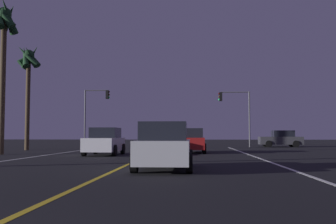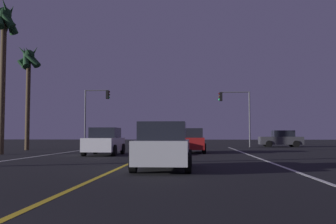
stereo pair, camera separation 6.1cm
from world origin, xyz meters
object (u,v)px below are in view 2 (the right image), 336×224
Objects in this scene: car_oncoming at (105,142)px; traffic_light_near_right at (235,106)px; car_lead_same_lane at (164,147)px; car_ahead_far at (191,141)px; palm_tree_left_mid at (4,32)px; palm_tree_left_far at (29,66)px; traffic_light_near_left at (96,105)px; car_crossing_side at (281,139)px.

car_oncoming is 18.84m from traffic_light_near_right.
car_lead_same_lane is 13.23m from car_ahead_far.
palm_tree_left_mid is 7.10m from palm_tree_left_far.
traffic_light_near_right is at bearing 0.00° from traffic_light_near_left.
palm_tree_left_far is (-8.10, 7.06, 6.13)m from car_oncoming.
car_ahead_far is 16.28m from traffic_light_near_left.
palm_tree_left_mid is (-6.73, 0.16, 7.09)m from car_oncoming.
traffic_light_near_right is at bearing 26.00° from palm_tree_left_far.
car_lead_same_lane is 0.49× the size of palm_tree_left_far.
car_oncoming is at bearing -73.78° from traffic_light_near_left.
palm_tree_left_mid reaches higher than car_crossing_side.
car_oncoming is 0.49× the size of palm_tree_left_far.
palm_tree_left_mid is (-21.30, -16.65, 7.09)m from car_crossing_side.
car_lead_same_lane is 0.72× the size of traffic_light_near_left.
car_lead_same_lane is at bearing 69.22° from car_crossing_side.
car_ahead_far is 14.37m from palm_tree_left_mid.
car_ahead_far is at bearing 14.80° from palm_tree_left_mid.
palm_tree_left_mid is at bearing 48.17° from car_lead_same_lane.
car_oncoming is 9.78m from palm_tree_left_mid.
palm_tree_left_mid reaches higher than traffic_light_near_right.
traffic_light_near_right is 0.56× the size of palm_tree_left_mid.
car_lead_same_lane is 1.00× the size of car_ahead_far.
traffic_light_near_left reaches higher than car_oncoming.
car_crossing_side is 0.43× the size of palm_tree_left_mid.
car_crossing_side is at bearing 23.28° from palm_tree_left_far.
traffic_light_near_right reaches higher than car_ahead_far.
palm_tree_left_far reaches higher than traffic_light_near_right.
car_lead_same_lane is at bearing -53.40° from palm_tree_left_far.
palm_tree_left_mid reaches higher than traffic_light_near_left.
car_ahead_far is (5.35, 3.35, 0.00)m from car_oncoming.
car_lead_same_lane is at bearing 24.32° from car_oncoming.
car_ahead_far is 0.76× the size of traffic_light_near_right.
traffic_light_near_right is at bearing 12.25° from car_crossing_side.
palm_tree_left_far is at bearing 23.28° from car_crossing_side.
car_crossing_side is 5.97m from traffic_light_near_right.
palm_tree_left_far is at bearing 26.00° from traffic_light_near_right.
palm_tree_left_far reaches higher than car_oncoming.
traffic_light_near_right is at bearing -19.51° from car_ahead_far.
car_lead_same_lane is at bearing -70.57° from traffic_light_near_left.
palm_tree_left_mid reaches higher than car_lead_same_lane.
car_ahead_far is at bearing -15.41° from palm_tree_left_far.
car_crossing_side is at bearing -20.78° from car_lead_same_lane.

